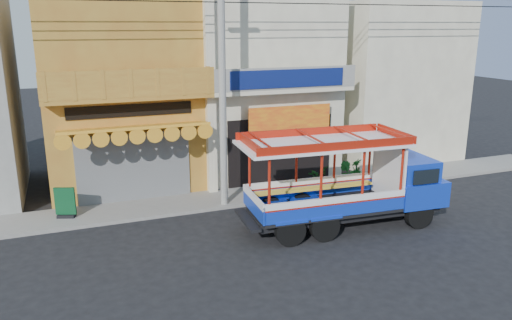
{
  "coord_description": "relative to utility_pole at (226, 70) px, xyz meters",
  "views": [
    {
      "loc": [
        -6.22,
        -13.47,
        6.57
      ],
      "look_at": [
        -0.05,
        2.5,
        1.92
      ],
      "focal_mm": 35.0,
      "sensor_mm": 36.0,
      "label": 1
    }
  ],
  "objects": [
    {
      "name": "potted_plant_c",
      "position": [
        5.95,
        0.68,
        -4.44
      ],
      "size": [
        0.67,
        0.67,
        0.95
      ],
      "primitive_type": "imported",
      "rotation": [
        0.0,
        0.0,
        4.41
      ],
      "color": "#164E1A",
      "rests_on": "sidewalk"
    },
    {
      "name": "shophouse_right",
      "position": [
        2.85,
        4.66,
        -0.93
      ],
      "size": [
        6.0,
        6.75,
        8.24
      ],
      "color": "beige",
      "rests_on": "ground"
    },
    {
      "name": "party_pilaster",
      "position": [
        -0.15,
        1.55,
        -1.03
      ],
      "size": [
        0.35,
        0.3,
        8.0
      ],
      "primitive_type": "cube",
      "color": "beige",
      "rests_on": "ground"
    },
    {
      "name": "songthaew_truck",
      "position": [
        3.52,
        -3.24,
        -3.48
      ],
      "size": [
        7.01,
        2.67,
        3.21
      ],
      "color": "black",
      "rests_on": "ground"
    },
    {
      "name": "potted_plant_a",
      "position": [
        3.99,
        0.46,
        -4.47
      ],
      "size": [
        1.05,
        1.02,
        0.89
      ],
      "primitive_type": "imported",
      "rotation": [
        0.0,
        0.0,
        0.55
      ],
      "color": "#164E1A",
      "rests_on": "sidewalk"
    },
    {
      "name": "filler_building_right",
      "position": [
        9.85,
        4.7,
        -1.23
      ],
      "size": [
        6.0,
        6.0,
        7.6
      ],
      "primitive_type": "cube",
      "color": "beige",
      "rests_on": "ground"
    },
    {
      "name": "utility_pole",
      "position": [
        0.0,
        0.0,
        0.0
      ],
      "size": [
        28.0,
        0.26,
        9.0
      ],
      "color": "gray",
      "rests_on": "ground"
    },
    {
      "name": "potted_plant_b",
      "position": [
        5.35,
        0.49,
        -4.44
      ],
      "size": [
        0.62,
        0.66,
        0.94
      ],
      "primitive_type": "imported",
      "rotation": [
        0.0,
        0.0,
        2.1
      ],
      "color": "#164E1A",
      "rests_on": "sidewalk"
    },
    {
      "name": "ground",
      "position": [
        0.85,
        -3.3,
        -5.03
      ],
      "size": [
        90.0,
        90.0,
        0.0
      ],
      "primitive_type": "plane",
      "color": "black",
      "rests_on": "ground"
    },
    {
      "name": "sidewalk",
      "position": [
        0.85,
        0.7,
        -4.97
      ],
      "size": [
        30.0,
        2.0,
        0.12
      ],
      "primitive_type": "cube",
      "color": "slate",
      "rests_on": "ground"
    },
    {
      "name": "shophouse_left",
      "position": [
        -3.15,
        4.66,
        -0.92
      ],
      "size": [
        6.0,
        7.5,
        8.24
      ],
      "color": "#A46524",
      "rests_on": "ground"
    },
    {
      "name": "green_sign",
      "position": [
        -5.67,
        0.69,
        -4.46
      ],
      "size": [
        0.69,
        0.5,
        1.07
      ],
      "color": "black",
      "rests_on": "sidewalk"
    }
  ]
}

